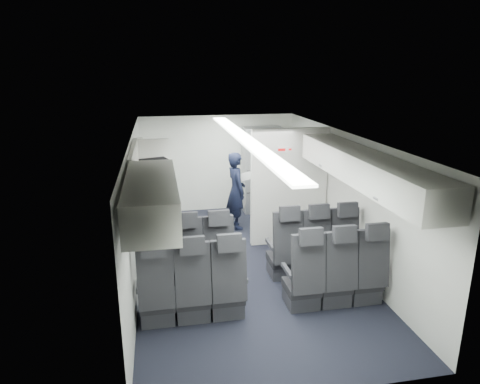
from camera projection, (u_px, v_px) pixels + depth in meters
name	position (u px, v px, depth m)	size (l,w,h in m)	color
cabin_shell	(245.00, 201.00, 6.78)	(3.41, 6.01, 2.16)	black
seat_row_front	(252.00, 256.00, 6.49)	(3.33, 0.56, 1.24)	black
seat_row_mid	(266.00, 285.00, 5.64)	(3.33, 0.56, 1.24)	black
overhead_bin_left_rear	(152.00, 198.00, 4.44)	(0.53, 1.80, 0.40)	white
overhead_bin_left_front_open	(150.00, 171.00, 6.11)	(0.64, 1.70, 0.72)	#9E9E93
overhead_bin_right_rear	(398.00, 184.00, 4.95)	(0.53, 1.80, 0.40)	white
overhead_bin_right_front	(337.00, 155.00, 6.60)	(0.53, 1.70, 0.40)	white
bulkhead_partition	(289.00, 187.00, 7.73)	(1.40, 0.15, 2.13)	silver
galley_unit	(262.00, 170.00, 9.57)	(0.85, 0.52, 1.90)	#939399
boarding_door	(142.00, 190.00, 8.00)	(0.12, 1.27, 1.86)	silver
flight_attendant	(236.00, 191.00, 8.56)	(0.57, 0.37, 1.56)	black
carry_on_bag	(154.00, 167.00, 6.17)	(0.38, 0.26, 0.23)	black
papers	(246.00, 176.00, 8.46)	(0.22, 0.02, 0.15)	white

